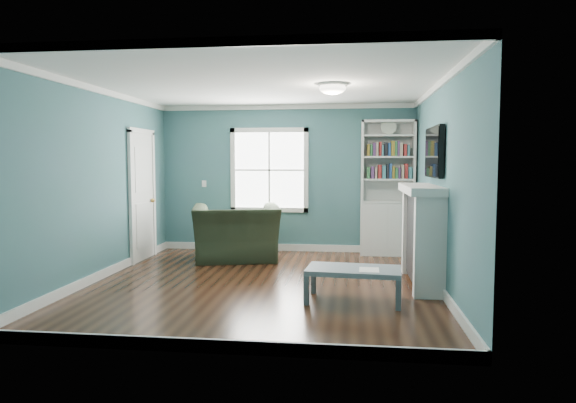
# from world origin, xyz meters

# --- Properties ---
(floor) EXTENTS (5.00, 5.00, 0.00)m
(floor) POSITION_xyz_m (0.00, 0.00, 0.00)
(floor) COLOR black
(floor) RESTS_ON ground
(room_walls) EXTENTS (5.00, 5.00, 5.00)m
(room_walls) POSITION_xyz_m (0.00, 0.00, 1.58)
(room_walls) COLOR #376B69
(room_walls) RESTS_ON ground
(trim) EXTENTS (4.50, 5.00, 2.60)m
(trim) POSITION_xyz_m (0.00, 0.00, 1.24)
(trim) COLOR white
(trim) RESTS_ON ground
(window) EXTENTS (1.40, 0.06, 1.50)m
(window) POSITION_xyz_m (-0.30, 2.49, 1.45)
(window) COLOR white
(window) RESTS_ON room_walls
(bookshelf) EXTENTS (0.90, 0.35, 2.31)m
(bookshelf) POSITION_xyz_m (1.77, 2.30, 0.92)
(bookshelf) COLOR silver
(bookshelf) RESTS_ON ground
(fireplace) EXTENTS (0.44, 1.58, 1.30)m
(fireplace) POSITION_xyz_m (2.08, 0.20, 0.64)
(fireplace) COLOR black
(fireplace) RESTS_ON ground
(tv) EXTENTS (0.06, 1.10, 0.65)m
(tv) POSITION_xyz_m (2.20, 0.20, 1.72)
(tv) COLOR black
(tv) RESTS_ON fireplace
(door) EXTENTS (0.12, 0.98, 2.17)m
(door) POSITION_xyz_m (-2.22, 1.40, 1.07)
(door) COLOR silver
(door) RESTS_ON ground
(ceiling_fixture) EXTENTS (0.38, 0.38, 0.15)m
(ceiling_fixture) POSITION_xyz_m (0.90, 0.10, 2.55)
(ceiling_fixture) COLOR white
(ceiling_fixture) RESTS_ON room_walls
(light_switch) EXTENTS (0.08, 0.01, 0.12)m
(light_switch) POSITION_xyz_m (-1.50, 2.48, 1.20)
(light_switch) COLOR white
(light_switch) RESTS_ON room_walls
(recliner) EXTENTS (1.54, 1.19, 1.20)m
(recliner) POSITION_xyz_m (-0.70, 1.55, 0.60)
(recliner) COLOR black
(recliner) RESTS_ON ground
(coffee_table) EXTENTS (1.11, 0.67, 0.39)m
(coffee_table) POSITION_xyz_m (1.18, -0.73, 0.34)
(coffee_table) COLOR #485156
(coffee_table) RESTS_ON ground
(paper_sheet) EXTENTS (0.23, 0.29, 0.00)m
(paper_sheet) POSITION_xyz_m (1.36, -0.82, 0.39)
(paper_sheet) COLOR white
(paper_sheet) RESTS_ON coffee_table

